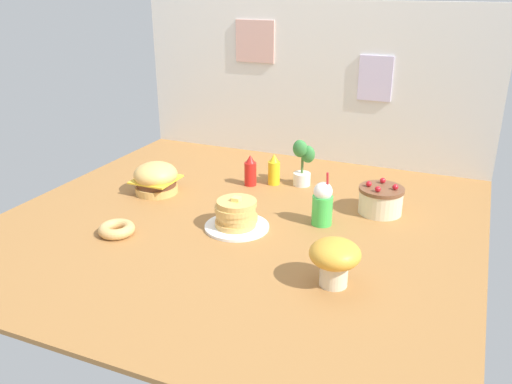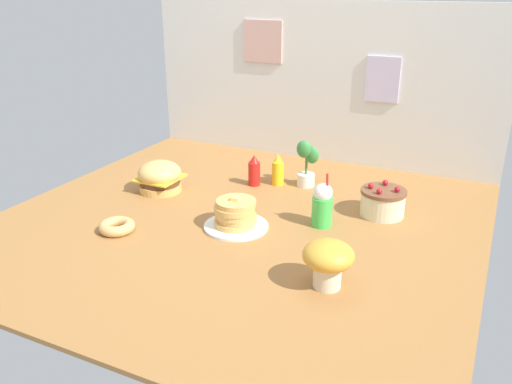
{
  "view_description": "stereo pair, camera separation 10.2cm",
  "coord_description": "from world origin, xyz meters",
  "px_view_note": "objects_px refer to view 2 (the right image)",
  "views": [
    {
      "loc": [
        0.97,
        -2.05,
        1.06
      ],
      "look_at": [
        0.08,
        0.04,
        0.15
      ],
      "focal_mm": 37.04,
      "sensor_mm": 36.0,
      "label": 1
    },
    {
      "loc": [
        1.06,
        -2.01,
        1.06
      ],
      "look_at": [
        0.08,
        0.04,
        0.15
      ],
      "focal_mm": 37.04,
      "sensor_mm": 36.0,
      "label": 2
    }
  ],
  "objects_px": {
    "layer_cake": "(383,202)",
    "cream_soda_cup": "(322,205)",
    "ketchup_bottle": "(254,171)",
    "mustard_bottle": "(278,171)",
    "pancake_stack": "(236,216)",
    "donut_pink_glaze": "(117,226)",
    "mushroom_stool": "(328,260)",
    "potted_plant": "(306,161)",
    "burger": "(160,177)"
  },
  "relations": [
    {
      "from": "donut_pink_glaze",
      "to": "burger",
      "type": "bearing_deg",
      "value": 102.88
    },
    {
      "from": "pancake_stack",
      "to": "donut_pink_glaze",
      "type": "height_order",
      "value": "pancake_stack"
    },
    {
      "from": "layer_cake",
      "to": "mustard_bottle",
      "type": "xyz_separation_m",
      "value": [
        -0.62,
        0.16,
        0.01
      ]
    },
    {
      "from": "burger",
      "to": "cream_soda_cup",
      "type": "height_order",
      "value": "cream_soda_cup"
    },
    {
      "from": "mustard_bottle",
      "to": "potted_plant",
      "type": "relative_size",
      "value": 0.66
    },
    {
      "from": "pancake_stack",
      "to": "mushroom_stool",
      "type": "relative_size",
      "value": 1.55
    },
    {
      "from": "pancake_stack",
      "to": "donut_pink_glaze",
      "type": "relative_size",
      "value": 1.83
    },
    {
      "from": "burger",
      "to": "donut_pink_glaze",
      "type": "bearing_deg",
      "value": -77.12
    },
    {
      "from": "pancake_stack",
      "to": "ketchup_bottle",
      "type": "bearing_deg",
      "value": 107.01
    },
    {
      "from": "burger",
      "to": "pancake_stack",
      "type": "xyz_separation_m",
      "value": [
        0.58,
        -0.23,
        -0.02
      ]
    },
    {
      "from": "donut_pink_glaze",
      "to": "potted_plant",
      "type": "xyz_separation_m",
      "value": [
        0.57,
        0.91,
        0.12
      ]
    },
    {
      "from": "mushroom_stool",
      "to": "ketchup_bottle",
      "type": "bearing_deg",
      "value": 130.35
    },
    {
      "from": "layer_cake",
      "to": "mushroom_stool",
      "type": "distance_m",
      "value": 0.73
    },
    {
      "from": "cream_soda_cup",
      "to": "potted_plant",
      "type": "height_order",
      "value": "potted_plant"
    },
    {
      "from": "ketchup_bottle",
      "to": "mushroom_stool",
      "type": "relative_size",
      "value": 0.91
    },
    {
      "from": "burger",
      "to": "layer_cake",
      "type": "bearing_deg",
      "value": 10.07
    },
    {
      "from": "burger",
      "to": "potted_plant",
      "type": "height_order",
      "value": "potted_plant"
    },
    {
      "from": "potted_plant",
      "to": "donut_pink_glaze",
      "type": "bearing_deg",
      "value": -121.97
    },
    {
      "from": "mushroom_stool",
      "to": "pancake_stack",
      "type": "bearing_deg",
      "value": 151.07
    },
    {
      "from": "pancake_stack",
      "to": "mustard_bottle",
      "type": "relative_size",
      "value": 1.7
    },
    {
      "from": "burger",
      "to": "mustard_bottle",
      "type": "distance_m",
      "value": 0.64
    },
    {
      "from": "ketchup_bottle",
      "to": "burger",
      "type": "bearing_deg",
      "value": -144.46
    },
    {
      "from": "ketchup_bottle",
      "to": "potted_plant",
      "type": "xyz_separation_m",
      "value": [
        0.26,
        0.11,
        0.06
      ]
    },
    {
      "from": "mustard_bottle",
      "to": "potted_plant",
      "type": "height_order",
      "value": "potted_plant"
    },
    {
      "from": "layer_cake",
      "to": "ketchup_bottle",
      "type": "relative_size",
      "value": 1.25
    },
    {
      "from": "burger",
      "to": "cream_soda_cup",
      "type": "relative_size",
      "value": 0.88
    },
    {
      "from": "ketchup_bottle",
      "to": "cream_soda_cup",
      "type": "xyz_separation_m",
      "value": [
        0.51,
        -0.33,
        0.02
      ]
    },
    {
      "from": "cream_soda_cup",
      "to": "layer_cake",
      "type": "bearing_deg",
      "value": 46.63
    },
    {
      "from": "mustard_bottle",
      "to": "donut_pink_glaze",
      "type": "bearing_deg",
      "value": -115.87
    },
    {
      "from": "burger",
      "to": "pancake_stack",
      "type": "relative_size",
      "value": 0.78
    },
    {
      "from": "cream_soda_cup",
      "to": "mushroom_stool",
      "type": "xyz_separation_m",
      "value": [
        0.19,
        -0.49,
        0.01
      ]
    },
    {
      "from": "donut_pink_glaze",
      "to": "mushroom_stool",
      "type": "height_order",
      "value": "mushroom_stool"
    },
    {
      "from": "pancake_stack",
      "to": "potted_plant",
      "type": "xyz_separation_m",
      "value": [
        0.1,
        0.64,
        0.08
      ]
    },
    {
      "from": "donut_pink_glaze",
      "to": "mushroom_stool",
      "type": "bearing_deg",
      "value": -1.64
    },
    {
      "from": "burger",
      "to": "potted_plant",
      "type": "distance_m",
      "value": 0.8
    },
    {
      "from": "ketchup_bottle",
      "to": "mustard_bottle",
      "type": "xyz_separation_m",
      "value": [
        0.11,
        0.07,
        0.0
      ]
    },
    {
      "from": "ketchup_bottle",
      "to": "mustard_bottle",
      "type": "height_order",
      "value": "same"
    },
    {
      "from": "donut_pink_glaze",
      "to": "mushroom_stool",
      "type": "relative_size",
      "value": 0.85
    },
    {
      "from": "ketchup_bottle",
      "to": "donut_pink_glaze",
      "type": "xyz_separation_m",
      "value": [
        -0.3,
        -0.8,
        -0.05
      ]
    },
    {
      "from": "mushroom_stool",
      "to": "layer_cake",
      "type": "bearing_deg",
      "value": 87.44
    },
    {
      "from": "pancake_stack",
      "to": "mushroom_stool",
      "type": "xyz_separation_m",
      "value": [
        0.54,
        -0.3,
        0.05
      ]
    },
    {
      "from": "cream_soda_cup",
      "to": "potted_plant",
      "type": "bearing_deg",
      "value": 119.1
    },
    {
      "from": "ketchup_bottle",
      "to": "layer_cake",
      "type": "bearing_deg",
      "value": -7.3
    },
    {
      "from": "pancake_stack",
      "to": "mushroom_stool",
      "type": "height_order",
      "value": "mushroom_stool"
    },
    {
      "from": "pancake_stack",
      "to": "potted_plant",
      "type": "distance_m",
      "value": 0.65
    },
    {
      "from": "potted_plant",
      "to": "mustard_bottle",
      "type": "bearing_deg",
      "value": -162.88
    },
    {
      "from": "burger",
      "to": "layer_cake",
      "type": "height_order",
      "value": "burger"
    },
    {
      "from": "layer_cake",
      "to": "mustard_bottle",
      "type": "bearing_deg",
      "value": 165.56
    },
    {
      "from": "layer_cake",
      "to": "ketchup_bottle",
      "type": "height_order",
      "value": "ketchup_bottle"
    },
    {
      "from": "layer_cake",
      "to": "cream_soda_cup",
      "type": "xyz_separation_m",
      "value": [
        -0.22,
        -0.24,
        0.04
      ]
    }
  ]
}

